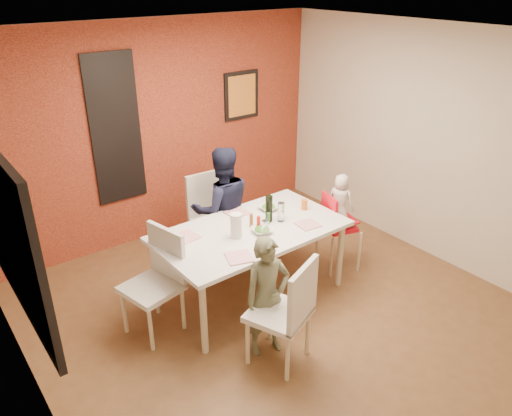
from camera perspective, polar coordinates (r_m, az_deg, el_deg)
ground at (r=5.28m, az=2.01°, el=-11.47°), size 4.50×4.50×0.00m
ceiling at (r=4.24m, az=2.59°, el=19.05°), size 4.50×4.50×0.02m
wall_back at (r=6.38m, az=-10.75°, el=8.51°), size 4.50×0.02×2.70m
wall_left at (r=3.75m, az=-25.63°, el=-6.46°), size 0.02×4.50×2.70m
wall_right at (r=6.18m, az=18.78°, el=7.02°), size 0.02×4.50×2.70m
brick_accent_wall at (r=6.37m, az=-10.66°, el=8.47°), size 4.50×0.02×2.70m
picture_window_frame at (r=3.84m, az=-26.46°, el=-2.46°), size 0.05×1.70×1.30m
picture_window_pane at (r=3.84m, az=-26.24°, el=-2.40°), size 0.02×1.55×1.15m
glassblock_strip at (r=6.08m, az=-15.77°, el=8.61°), size 0.55×0.03×1.70m
glassblock_surround at (r=6.08m, az=-15.76°, el=8.60°), size 0.60×0.03×1.76m
art_print_frame at (r=6.87m, az=-1.68°, el=12.74°), size 0.54×0.03×0.64m
art_print_canvas at (r=6.86m, az=-1.60°, el=12.72°), size 0.44×0.01×0.54m
dining_table at (r=5.09m, az=-0.61°, el=-3.13°), size 1.95×1.11×0.80m
chair_near at (r=4.33m, az=3.73°, el=-11.42°), size 0.63×0.63×1.04m
chair_far at (r=5.91m, az=-5.14°, el=-0.53°), size 0.51×0.51×1.05m
chair_left at (r=4.82m, az=-11.10°, el=-7.63°), size 0.57×0.57×1.04m
high_chair at (r=5.75m, az=9.18°, el=-1.86°), size 0.48×0.48×0.93m
child_near at (r=4.46m, az=1.31°, el=-10.11°), size 0.48×0.37×1.16m
child_far at (r=5.65m, az=-3.86°, el=-0.12°), size 0.85×0.75×1.47m
toddler at (r=5.63m, az=9.63°, el=0.85°), size 0.29×0.35×0.62m
plate_near_left at (r=4.58m, az=-1.93°, el=-5.64°), size 0.29×0.29×0.01m
plate_far_mid at (r=5.38m, az=-2.17°, el=-0.56°), size 0.23×0.23×0.01m
plate_near_right at (r=5.16m, az=5.95°, el=-1.89°), size 0.24×0.24×0.01m
plate_far_left at (r=4.95m, az=-8.09°, el=-3.30°), size 0.26×0.26×0.01m
salad_bowl_a at (r=4.98m, az=0.70°, el=-2.56°), size 0.25×0.25×0.05m
salad_bowl_b at (r=5.45m, az=1.45°, el=0.04°), size 0.21×0.21×0.05m
wine_bottle at (r=5.16m, az=1.49°, el=-0.07°), size 0.08×0.08×0.28m
wine_glass_a at (r=4.85m, az=1.04°, el=-2.47°), size 0.07×0.07×0.19m
wine_glass_b at (r=5.18m, az=2.88°, el=-0.46°), size 0.07×0.07×0.21m
paper_towel_roll at (r=4.86m, az=-2.29°, el=-2.04°), size 0.11×0.11×0.25m
condiment_red at (r=5.01m, az=0.29°, el=-1.74°), size 0.04×0.04×0.15m
condiment_green at (r=5.12m, az=1.41°, el=-1.26°), size 0.03×0.03×0.13m
condiment_brown at (r=5.07m, az=-0.55°, el=-1.44°), size 0.04×0.04×0.14m
sippy_cup at (r=5.47m, az=5.55°, el=0.39°), size 0.07×0.07×0.11m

